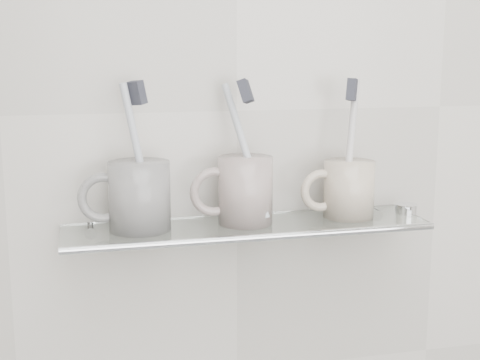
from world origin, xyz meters
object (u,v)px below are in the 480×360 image
object	(u,v)px
shelf_glass	(247,227)
mug_right	(349,189)
mug_left	(139,196)
mug_center	(245,190)

from	to	relation	value
shelf_glass	mug_right	size ratio (longest dim) A/B	6.18
mug_left	mug_right	size ratio (longest dim) A/B	1.13
shelf_glass	mug_right	xyz separation A→B (m)	(0.15, 0.00, 0.04)
mug_left	mug_center	bearing A→B (deg)	-6.61
mug_center	mug_right	distance (m)	0.15
shelf_glass	mug_left	distance (m)	0.15
mug_left	shelf_glass	bearing A→B (deg)	-8.57
mug_right	shelf_glass	bearing A→B (deg)	-170.76
mug_center	mug_right	bearing A→B (deg)	-2.23
shelf_glass	mug_center	size ratio (longest dim) A/B	5.41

